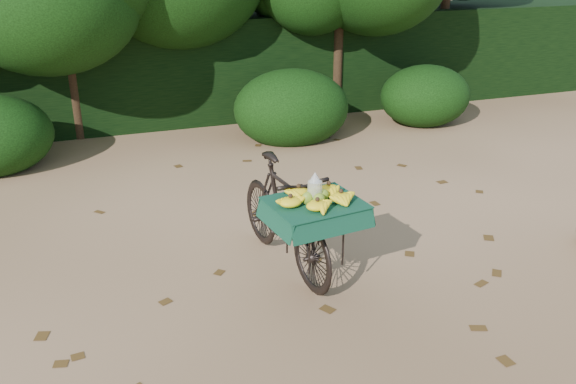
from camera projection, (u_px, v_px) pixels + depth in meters
name	position (u px, v px, depth m)	size (l,w,h in m)	color
ground	(298.00, 280.00, 5.90)	(80.00, 80.00, 0.00)	tan
vendor_bicycle	(285.00, 215.00, 5.93)	(0.89, 1.92, 1.12)	black
hedge_backdrop	(176.00, 67.00, 11.03)	(26.00, 1.80, 1.80)	black
tree_row	(139.00, 10.00, 9.71)	(14.50, 2.00, 4.00)	black
bush_clumps	(232.00, 117.00, 9.62)	(8.80, 1.70, 0.90)	black
leaf_litter	(276.00, 249.00, 6.46)	(7.00, 7.30, 0.01)	#4C3214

